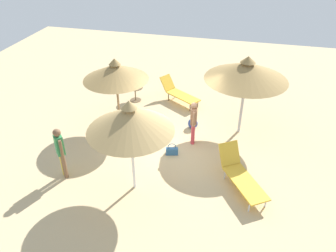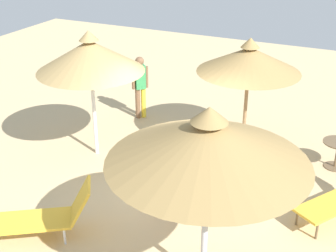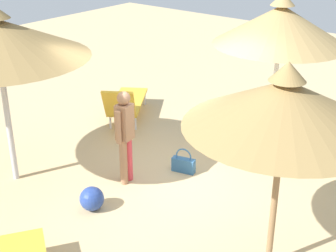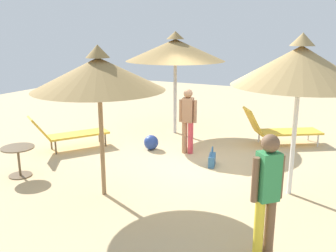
{
  "view_description": "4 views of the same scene",
  "coord_description": "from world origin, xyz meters",
  "px_view_note": "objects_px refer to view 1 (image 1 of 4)",
  "views": [
    {
      "loc": [
        -1.96,
        9.07,
        6.9
      ],
      "look_at": [
        0.14,
        0.46,
        1.17
      ],
      "focal_mm": 35.64,
      "sensor_mm": 36.0,
      "label": 1
    },
    {
      "loc": [
        -7.26,
        -3.42,
        5.27
      ],
      "look_at": [
        0.3,
        0.12,
        1.3
      ],
      "focal_mm": 49.74,
      "sensor_mm": 36.0,
      "label": 2
    },
    {
      "loc": [
        4.47,
        -5.6,
        4.22
      ],
      "look_at": [
        0.08,
        -0.11,
        1.06
      ],
      "focal_mm": 52.12,
      "sensor_mm": 36.0,
      "label": 3
    },
    {
      "loc": [
        7.36,
        3.04,
        2.93
      ],
      "look_at": [
        0.9,
        -0.28,
        1.04
      ],
      "focal_mm": 39.07,
      "sensor_mm": 36.0,
      "label": 4
    }
  ],
  "objects_px": {
    "person_standing_edge": "(60,150)",
    "beach_ball": "(193,123)",
    "parasol_umbrella_near_left": "(247,71)",
    "parasol_umbrella_center": "(130,119)",
    "lounge_chair_far_left": "(240,174)",
    "person_standing_near_right": "(193,121)",
    "lounge_chair_front": "(178,92)",
    "handbag": "(172,151)",
    "parasol_umbrella_far_right": "(115,72)",
    "side_table_round": "(135,91)"
  },
  "relations": [
    {
      "from": "person_standing_edge",
      "to": "beach_ball",
      "type": "xyz_separation_m",
      "value": [
        -3.34,
        -3.62,
        -0.79
      ]
    },
    {
      "from": "parasol_umbrella_near_left",
      "to": "parasol_umbrella_center",
      "type": "bearing_deg",
      "value": 53.23
    },
    {
      "from": "lounge_chair_far_left",
      "to": "person_standing_near_right",
      "type": "xyz_separation_m",
      "value": [
        1.74,
        -1.84,
        0.47
      ]
    },
    {
      "from": "lounge_chair_front",
      "to": "beach_ball",
      "type": "xyz_separation_m",
      "value": [
        -0.97,
        1.89,
        -0.25
      ]
    },
    {
      "from": "lounge_chair_far_left",
      "to": "beach_ball",
      "type": "xyz_separation_m",
      "value": [
        1.9,
        -2.79,
        -0.25
      ]
    },
    {
      "from": "person_standing_near_right",
      "to": "handbag",
      "type": "distance_m",
      "value": 1.26
    },
    {
      "from": "lounge_chair_far_left",
      "to": "person_standing_edge",
      "type": "distance_m",
      "value": 5.33
    },
    {
      "from": "parasol_umbrella_center",
      "to": "handbag",
      "type": "xyz_separation_m",
      "value": [
        -0.71,
        -1.8,
        -2.21
      ]
    },
    {
      "from": "person_standing_near_right",
      "to": "person_standing_edge",
      "type": "xyz_separation_m",
      "value": [
        3.5,
        2.68,
        0.08
      ]
    },
    {
      "from": "beach_ball",
      "to": "parasol_umbrella_near_left",
      "type": "bearing_deg",
      "value": -174.59
    },
    {
      "from": "parasol_umbrella_near_left",
      "to": "lounge_chair_far_left",
      "type": "distance_m",
      "value": 3.56
    },
    {
      "from": "parasol_umbrella_far_right",
      "to": "person_standing_edge",
      "type": "distance_m",
      "value": 3.38
    },
    {
      "from": "parasol_umbrella_near_left",
      "to": "person_standing_near_right",
      "type": "bearing_deg",
      "value": 35.57
    },
    {
      "from": "parasol_umbrella_center",
      "to": "parasol_umbrella_far_right",
      "type": "bearing_deg",
      "value": -62.31
    },
    {
      "from": "parasol_umbrella_near_left",
      "to": "side_table_round",
      "type": "bearing_deg",
      "value": -17.32
    },
    {
      "from": "parasol_umbrella_far_right",
      "to": "beach_ball",
      "type": "height_order",
      "value": "parasol_umbrella_far_right"
    },
    {
      "from": "lounge_chair_far_left",
      "to": "beach_ball",
      "type": "height_order",
      "value": "lounge_chair_far_left"
    },
    {
      "from": "person_standing_near_right",
      "to": "beach_ball",
      "type": "height_order",
      "value": "person_standing_near_right"
    },
    {
      "from": "parasol_umbrella_far_right",
      "to": "lounge_chair_far_left",
      "type": "relative_size",
      "value": 1.33
    },
    {
      "from": "parasol_umbrella_near_left",
      "to": "beach_ball",
      "type": "bearing_deg",
      "value": 5.41
    },
    {
      "from": "parasol_umbrella_far_right",
      "to": "handbag",
      "type": "height_order",
      "value": "parasol_umbrella_far_right"
    },
    {
      "from": "person_standing_edge",
      "to": "side_table_round",
      "type": "height_order",
      "value": "person_standing_edge"
    },
    {
      "from": "lounge_chair_front",
      "to": "side_table_round",
      "type": "relative_size",
      "value": 2.88
    },
    {
      "from": "lounge_chair_front",
      "to": "handbag",
      "type": "xyz_separation_m",
      "value": [
        -0.58,
        3.68,
        -0.29
      ]
    },
    {
      "from": "handbag",
      "to": "side_table_round",
      "type": "bearing_deg",
      "value": -54.46
    },
    {
      "from": "parasol_umbrella_far_right",
      "to": "parasol_umbrella_near_left",
      "type": "bearing_deg",
      "value": -170.95
    },
    {
      "from": "lounge_chair_far_left",
      "to": "lounge_chair_front",
      "type": "bearing_deg",
      "value": -58.46
    },
    {
      "from": "side_table_round",
      "to": "beach_ball",
      "type": "bearing_deg",
      "value": 150.72
    },
    {
      "from": "beach_ball",
      "to": "parasol_umbrella_far_right",
      "type": "bearing_deg",
      "value": 11.32
    },
    {
      "from": "lounge_chair_front",
      "to": "person_standing_near_right",
      "type": "bearing_deg",
      "value": 111.82
    },
    {
      "from": "parasol_umbrella_center",
      "to": "lounge_chair_front",
      "type": "height_order",
      "value": "parasol_umbrella_center"
    },
    {
      "from": "lounge_chair_far_left",
      "to": "handbag",
      "type": "distance_m",
      "value": 2.51
    },
    {
      "from": "parasol_umbrella_near_left",
      "to": "person_standing_edge",
      "type": "bearing_deg",
      "value": 36.83
    },
    {
      "from": "parasol_umbrella_center",
      "to": "parasol_umbrella_far_right",
      "type": "relative_size",
      "value": 1.07
    },
    {
      "from": "person_standing_near_right",
      "to": "parasol_umbrella_near_left",
      "type": "bearing_deg",
      "value": -144.43
    },
    {
      "from": "parasol_umbrella_far_right",
      "to": "side_table_round",
      "type": "relative_size",
      "value": 4.07
    },
    {
      "from": "parasol_umbrella_near_left",
      "to": "person_standing_near_right",
      "type": "height_order",
      "value": "parasol_umbrella_near_left"
    },
    {
      "from": "beach_ball",
      "to": "person_standing_near_right",
      "type": "bearing_deg",
      "value": 99.81
    },
    {
      "from": "lounge_chair_far_left",
      "to": "handbag",
      "type": "xyz_separation_m",
      "value": [
        2.29,
        -0.99,
        -0.28
      ]
    },
    {
      "from": "lounge_chair_front",
      "to": "person_standing_near_right",
      "type": "distance_m",
      "value": 3.08
    },
    {
      "from": "person_standing_near_right",
      "to": "side_table_round",
      "type": "xyz_separation_m",
      "value": [
        2.95,
        -2.5,
        -0.47
      ]
    },
    {
      "from": "parasol_umbrella_near_left",
      "to": "person_standing_edge",
      "type": "height_order",
      "value": "parasol_umbrella_near_left"
    },
    {
      "from": "parasol_umbrella_center",
      "to": "lounge_chair_front",
      "type": "distance_m",
      "value": 5.81
    },
    {
      "from": "person_standing_near_right",
      "to": "handbag",
      "type": "bearing_deg",
      "value": 57.22
    },
    {
      "from": "parasol_umbrella_far_right",
      "to": "handbag",
      "type": "bearing_deg",
      "value": 151.54
    },
    {
      "from": "parasol_umbrella_far_right",
      "to": "lounge_chair_far_left",
      "type": "distance_m",
      "value": 5.42
    },
    {
      "from": "person_standing_near_right",
      "to": "lounge_chair_front",
      "type": "bearing_deg",
      "value": -68.18
    },
    {
      "from": "parasol_umbrella_far_right",
      "to": "lounge_chair_front",
      "type": "distance_m",
      "value": 3.48
    },
    {
      "from": "parasol_umbrella_center",
      "to": "side_table_round",
      "type": "bearing_deg",
      "value": -71.89
    },
    {
      "from": "parasol_umbrella_center",
      "to": "lounge_chair_far_left",
      "type": "relative_size",
      "value": 1.42
    }
  ]
}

